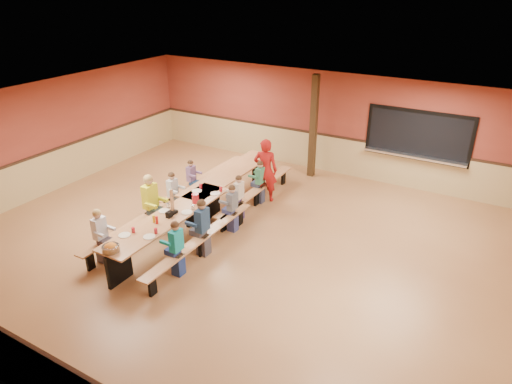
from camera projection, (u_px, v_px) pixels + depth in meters
The scene contains 23 objects.
ground at pixel (239, 244), 10.18m from camera, with size 12.00×12.00×0.00m, color brown.
room_envelope at pixel (239, 217), 9.89m from camera, with size 12.04×10.04×3.02m.
kitchen_pass_through at pixel (418, 138), 12.26m from camera, with size 2.78×0.28×1.38m.
structural_post at pixel (313, 127), 13.08m from camera, with size 0.18×0.18×3.00m, color black.
cafeteria_table_main at pixel (170, 224), 9.92m from camera, with size 1.91×3.70×0.74m.
cafeteria_table_second at pixel (229, 180), 12.08m from camera, with size 1.91×3.70×0.74m.
seated_child_white_left at pixel (101, 236), 9.32m from camera, with size 0.36×0.30×1.19m, color white, non-canonical shape.
seated_adult_yellow at pixel (151, 203), 10.47m from camera, with size 0.45×0.37×1.37m, color yellow, non-canonical shape.
seated_child_grey_left at pixel (173, 195), 11.14m from camera, with size 0.34×0.28×1.16m, color beige, non-canonical shape.
seated_child_teal_right at pixel (177, 249), 8.90m from camera, with size 0.35×0.29×1.18m, color teal, non-canonical shape.
seated_child_navy_right at pixel (203, 228), 9.55m from camera, with size 0.40×0.33×1.27m, color navy, non-canonical shape.
seated_child_char_right at pixel (232, 209), 10.49m from camera, with size 0.34×0.28×1.15m, color #555860, non-canonical shape.
seated_child_purple_sec at pixel (192, 180), 12.00m from camera, with size 0.32×0.26×1.11m, color slate, non-canonical shape.
seated_child_green_sec at pixel (260, 182), 11.83m from camera, with size 0.34×0.28×1.15m, color #367E58, non-canonical shape.
seated_child_tan_sec at pixel (239, 198), 11.02m from camera, with size 0.33×0.27×1.13m, color beige, non-canonical shape.
standing_woman at pixel (265, 170), 11.85m from camera, with size 0.62×0.41×1.70m, color #A21312.
punch_pitcher at pixel (195, 198), 10.35m from camera, with size 0.16×0.16×0.22m, color red.
chip_bowl at pixel (111, 248), 8.52m from camera, with size 0.32×0.32×0.15m, color orange, non-canonical shape.
napkin_dispenser at pixel (169, 214), 9.74m from camera, with size 0.10×0.14×0.13m, color black.
condiment_mustard at pixel (154, 219), 9.52m from camera, with size 0.06×0.06×0.17m, color yellow.
condiment_ketchup at pixel (157, 220), 9.47m from camera, with size 0.06×0.06×0.17m, color #B2140F.
table_paddle at pixel (173, 207), 9.88m from camera, with size 0.16×0.16×0.56m.
place_settings at pixel (169, 213), 9.81m from camera, with size 0.65×3.30×0.11m, color beige, non-canonical shape.
Camera 1 is at (4.68, -7.36, 5.40)m, focal length 32.00 mm.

